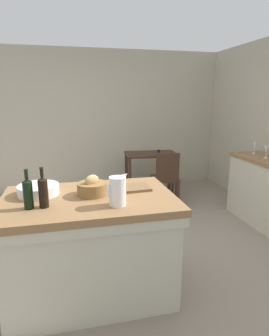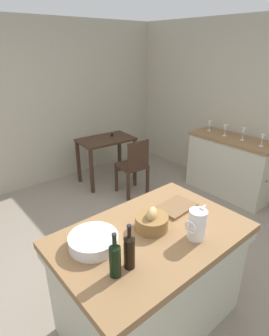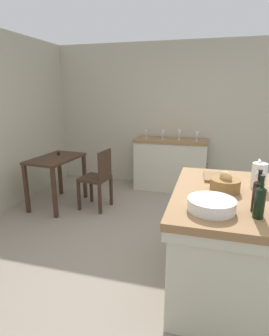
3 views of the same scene
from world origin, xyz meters
TOP-DOWN VIEW (x-y plane):
  - ground_plane at (0.00, 0.00)m, footprint 6.76×6.76m
  - wall_right at (2.60, 0.00)m, footprint 0.12×5.20m
  - island_table at (-0.24, -0.58)m, footprint 1.45×0.94m
  - side_cabinet at (2.26, 0.28)m, footprint 0.52×1.31m
  - writing_desk at (1.04, 1.88)m, footprint 0.94×0.63m
  - wooden_chair at (1.08, 1.21)m, footprint 0.44×0.44m
  - pitcher at (-0.04, -0.83)m, footprint 0.17×0.13m
  - wash_bowl at (-0.65, -0.43)m, footprint 0.35×0.35m
  - bread_basket at (-0.20, -0.54)m, footprint 0.25×0.25m
  - cutting_board at (0.16, -0.47)m, footprint 0.34×0.25m
  - wine_bottle_dark at (-0.59, -0.74)m, footprint 0.07×0.07m
  - wine_bottle_amber at (-0.69, -0.74)m, footprint 0.07×0.07m
  - wine_glass_far_left at (2.23, -0.16)m, footprint 0.07×0.07m
  - wine_glass_left at (2.26, 0.15)m, footprint 0.07×0.07m
  - wine_glass_middle at (2.25, 0.44)m, footprint 0.07×0.07m
  - wine_glass_right at (2.30, 0.75)m, footprint 0.07×0.07m

SIDE VIEW (x-z plane):
  - ground_plane at x=0.00m, z-range 0.00..0.00m
  - side_cabinet at x=2.26m, z-range 0.00..0.93m
  - island_table at x=-0.24m, z-range 0.04..0.95m
  - wooden_chair at x=1.08m, z-range 0.04..0.96m
  - writing_desk at x=1.04m, z-range 0.23..1.06m
  - cutting_board at x=0.16m, z-range 0.91..0.94m
  - wash_bowl at x=-0.65m, z-range 0.91..1.00m
  - bread_basket at x=-0.20m, z-range 0.89..1.07m
  - pitcher at x=-0.04m, z-range 0.90..1.17m
  - wine_glass_far_left at x=2.23m, z-range 0.95..1.12m
  - wine_glass_right at x=2.30m, z-range 0.96..1.12m
  - wine_bottle_amber at x=-0.69m, z-range 0.89..1.19m
  - wine_glass_middle at x=2.25m, z-range 0.96..1.13m
  - wine_bottle_dark at x=-0.59m, z-range 0.88..1.20m
  - wine_glass_left at x=2.26m, z-range 0.96..1.14m
  - wall_right at x=2.60m, z-range 0.00..2.60m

